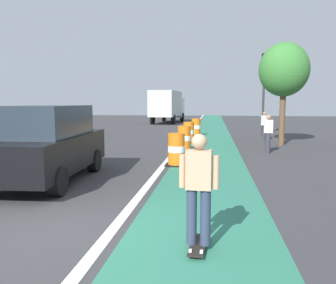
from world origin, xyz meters
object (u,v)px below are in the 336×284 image
(traffic_barrel_front, at_px, (176,150))
(traffic_barrel_back, at_px, (189,133))
(street_tree_sidewalk, at_px, (284,70))
(delivery_truck_down_block, at_px, (168,105))
(pedestrian_crossing, at_px, (268,133))
(pedestrian_waiting, at_px, (264,125))
(traffic_barrel_mid, at_px, (184,139))
(skateboarder_on_lane, at_px, (199,188))
(traffic_barrel_far, at_px, (196,127))
(parked_suv_nearest, at_px, (48,143))
(traffic_light_corner, at_px, (264,80))

(traffic_barrel_front, bearing_deg, traffic_barrel_back, 90.55)
(street_tree_sidewalk, bearing_deg, delivery_truck_down_block, 114.55)
(pedestrian_crossing, relative_size, pedestrian_waiting, 1.00)
(traffic_barrel_back, bearing_deg, pedestrian_crossing, -44.16)
(traffic_barrel_mid, distance_m, pedestrian_waiting, 6.09)
(skateboarder_on_lane, distance_m, pedestrian_waiting, 15.04)
(traffic_barrel_far, distance_m, pedestrian_crossing, 7.97)
(traffic_barrel_mid, bearing_deg, traffic_barrel_far, 88.61)
(traffic_barrel_mid, distance_m, traffic_barrel_far, 6.92)
(street_tree_sidewalk, bearing_deg, parked_suv_nearest, -130.72)
(traffic_barrel_far, height_order, street_tree_sidewalk, street_tree_sidewalk)
(traffic_light_corner, bearing_deg, traffic_barrel_front, -111.71)
(parked_suv_nearest, height_order, pedestrian_waiting, parked_suv_nearest)
(traffic_barrel_mid, height_order, traffic_barrel_far, same)
(traffic_light_corner, height_order, pedestrian_crossing, traffic_light_corner)
(parked_suv_nearest, xyz_separation_m, delivery_truck_down_block, (-0.30, 26.60, 0.81))
(parked_suv_nearest, xyz_separation_m, traffic_barrel_far, (3.29, 13.28, -0.50))
(traffic_barrel_back, height_order, traffic_light_corner, traffic_light_corner)
(delivery_truck_down_block, distance_m, pedestrian_crossing, 21.71)
(parked_suv_nearest, bearing_deg, traffic_barrel_far, 76.10)
(skateboarder_on_lane, relative_size, traffic_light_corner, 0.33)
(pedestrian_waiting, xyz_separation_m, street_tree_sidewalk, (0.58, -1.92, 2.80))
(traffic_barrel_front, relative_size, pedestrian_crossing, 0.68)
(parked_suv_nearest, height_order, traffic_barrel_back, parked_suv_nearest)
(traffic_barrel_mid, xyz_separation_m, pedestrian_crossing, (3.52, -0.30, 0.33))
(traffic_barrel_back, bearing_deg, street_tree_sidewalk, -6.31)
(traffic_barrel_far, bearing_deg, pedestrian_crossing, -65.08)
(delivery_truck_down_block, distance_m, pedestrian_waiting, 17.40)
(street_tree_sidewalk, bearing_deg, traffic_barrel_mid, -150.35)
(traffic_barrel_mid, bearing_deg, pedestrian_waiting, 48.35)
(traffic_barrel_mid, height_order, street_tree_sidewalk, street_tree_sidewalk)
(traffic_barrel_back, height_order, pedestrian_waiting, pedestrian_waiting)
(traffic_barrel_front, bearing_deg, traffic_barrel_far, 89.28)
(traffic_light_corner, bearing_deg, traffic_barrel_far, -176.14)
(pedestrian_waiting, distance_m, street_tree_sidewalk, 3.44)
(traffic_barrel_front, height_order, pedestrian_waiting, pedestrian_waiting)
(traffic_barrel_back, bearing_deg, traffic_barrel_front, -89.45)
(parked_suv_nearest, bearing_deg, street_tree_sidewalk, 49.28)
(pedestrian_crossing, height_order, street_tree_sidewalk, street_tree_sidewalk)
(skateboarder_on_lane, height_order, traffic_barrel_far, skateboarder_on_lane)
(traffic_barrel_front, height_order, traffic_barrel_mid, same)
(traffic_barrel_front, distance_m, pedestrian_crossing, 4.78)
(traffic_barrel_far, distance_m, traffic_light_corner, 5.11)
(parked_suv_nearest, bearing_deg, traffic_barrel_mid, 63.88)
(traffic_barrel_back, bearing_deg, parked_suv_nearest, -108.02)
(pedestrian_waiting, bearing_deg, street_tree_sidewalk, -73.27)
(parked_suv_nearest, bearing_deg, pedestrian_crossing, 42.35)
(delivery_truck_down_block, relative_size, traffic_light_corner, 1.52)
(traffic_light_corner, xyz_separation_m, street_tree_sidewalk, (0.30, -4.57, 0.17))
(skateboarder_on_lane, distance_m, delivery_truck_down_block, 30.77)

